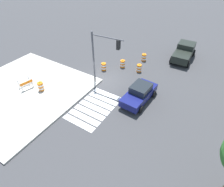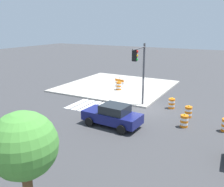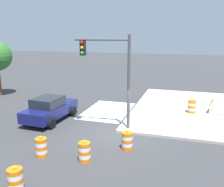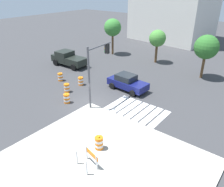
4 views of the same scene
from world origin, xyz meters
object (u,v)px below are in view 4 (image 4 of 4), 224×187
Objects in this scene: traffic_barrel_near_corner at (60,77)px; traffic_barrel_on_sidewalk at (99,143)px; street_tree_streetside_far at (157,39)px; pickup_truck at (68,59)px; traffic_light_pole at (97,64)px; traffic_barrel_median_far at (67,98)px; traffic_barrel_median_near at (81,81)px; street_tree_streetside_near at (206,47)px; construction_barricade at (89,158)px; street_tree_streetside_mid at (113,28)px; traffic_barrel_crosswalk_end at (67,88)px; sports_car at (127,82)px.

traffic_barrel_near_corner is 1.00× the size of traffic_barrel_on_sidewalk.
traffic_barrel_on_sidewalk is at bearing -72.01° from street_tree_streetside_far.
traffic_light_pole is (10.40, -5.53, 2.94)m from pickup_truck.
traffic_barrel_median_near is at bearing 117.64° from traffic_barrel_median_far.
traffic_barrel_median_near is 0.20× the size of street_tree_streetside_near.
street_tree_streetside_far is (-6.73, 20.47, 2.63)m from construction_barricade.
traffic_barrel_near_corner is at bearing -167.13° from traffic_barrel_median_near.
street_tree_streetside_mid reaches higher than traffic_barrel_median_far.
street_tree_streetside_far reaches higher than traffic_barrel_median_far.
traffic_barrel_crosswalk_end is at bearing -126.94° from street_tree_streetside_near.
street_tree_streetside_mid is (-4.74, 11.59, 3.62)m from traffic_barrel_median_near.
traffic_light_pole is at bearing -82.98° from street_tree_streetside_far.
traffic_barrel_on_sidewalk is at bearing -24.35° from traffic_barrel_median_far.
traffic_barrel_near_corner is at bearing -51.02° from pickup_truck.
traffic_barrel_crosswalk_end is 0.74× the size of construction_barricade.
traffic_barrel_near_corner and traffic_barrel_crosswalk_end have the same top height.
street_tree_streetside_mid is at bearing -175.42° from street_tree_streetside_far.
construction_barricade is (9.33, -8.29, 0.27)m from traffic_barrel_median_near.
street_tree_streetside_mid reaches higher than street_tree_streetside_far.
pickup_truck is 12.47m from street_tree_streetside_far.
sports_car is 0.84× the size of pickup_truck.
street_tree_streetside_far is at bearing 4.58° from street_tree_streetside_mid.
traffic_barrel_crosswalk_end is 0.22× the size of street_tree_streetside_far.
traffic_barrel_crosswalk_end is 14.82m from street_tree_streetside_far.
traffic_barrel_median_near is 0.22× the size of street_tree_streetside_far.
street_tree_streetside_far is at bearing 77.95° from traffic_barrel_median_near.
traffic_barrel_median_near is at bearing -30.15° from pickup_truck.
traffic_barrel_median_far is at bearing -144.91° from traffic_light_pole.
traffic_barrel_median_far is at bearing -118.52° from street_tree_streetside_near.
street_tree_streetside_near is (0.89, 17.27, 3.06)m from traffic_barrel_on_sidewalk.
street_tree_streetside_mid is (-2.04, 12.21, 3.62)m from traffic_barrel_near_corner.
construction_barricade is at bearing -54.70° from street_tree_streetside_mid.
traffic_barrel_crosswalk_end is at bearing -99.67° from street_tree_streetside_far.
traffic_light_pole reaches higher than pickup_truck.
street_tree_streetside_mid reaches higher than pickup_truck.
sports_car is at bearing 25.83° from traffic_barrel_median_near.
traffic_barrel_median_far is 0.74× the size of construction_barricade.
traffic_light_pole is at bearing 35.09° from traffic_barrel_median_far.
pickup_truck reaches higher than traffic_barrel_median_far.
street_tree_streetside_near is 0.93× the size of street_tree_streetside_mid.
construction_barricade is 0.25× the size of traffic_light_pole.
traffic_barrel_near_corner and traffic_barrel_median_far have the same top height.
construction_barricade is 24.59m from street_tree_streetside_mid.
traffic_barrel_median_near is at bearing 138.37° from construction_barricade.
traffic_barrel_near_corner is 14.15m from street_tree_streetside_far.
traffic_barrel_crosswalk_end and traffic_barrel_median_far have the same top height.
street_tree_streetside_mid is at bearing 175.58° from street_tree_streetside_near.
construction_barricade is (4.66, -10.55, -0.09)m from sports_car.
pickup_truck is at bearing 145.17° from traffic_barrel_on_sidewalk.
pickup_truck is at bearing 149.85° from traffic_barrel_median_near.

